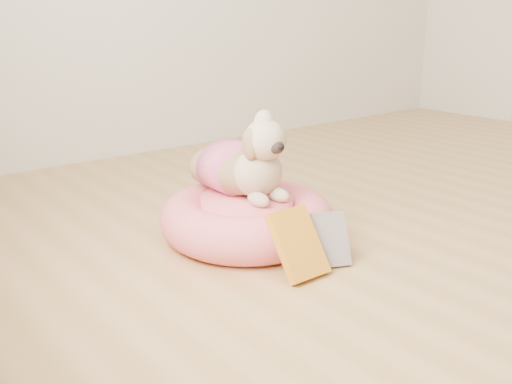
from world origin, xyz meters
TOP-DOWN VIEW (x-y plane):
  - pet_bed at (-0.88, 0.87)m, footprint 0.60×0.60m
  - dog at (-0.87, 0.90)m, footprint 0.29×0.42m
  - book_yellow at (-0.93, 0.55)m, footprint 0.15×0.15m
  - book_white at (-0.80, 0.54)m, footprint 0.14×0.14m

SIDE VIEW (x-z plane):
  - pet_bed at x=-0.88m, z-range 0.00..0.15m
  - book_white at x=-0.80m, z-range 0.00..0.16m
  - book_yellow at x=-0.93m, z-range 0.00..0.19m
  - dog at x=-0.87m, z-range 0.15..0.46m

